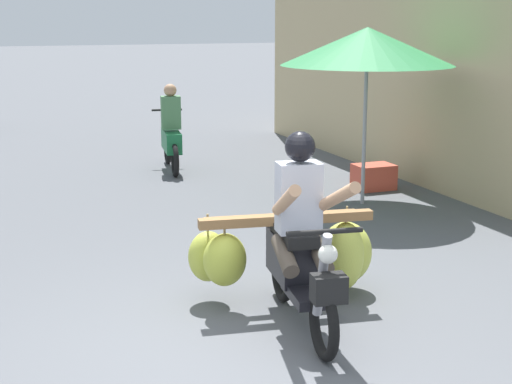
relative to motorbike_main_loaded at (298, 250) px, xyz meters
The scene contains 6 objects.
ground_plane 1.30m from the motorbike_main_loaded, 136.45° to the right, with size 120.00×120.00×0.00m, color #56595E.
motorbike_main_loaded is the anchor object (origin of this frame).
motorbike_distant_ahead_right 6.16m from the motorbike_main_loaded, 85.11° to the left, with size 0.53×1.61×1.40m.
shopfront_building 7.83m from the motorbike_main_loaded, 40.21° to the left, with size 4.51×8.78×3.67m.
market_umbrella_near_shop 4.19m from the motorbike_main_loaded, 53.18° to the left, with size 2.23×2.23×2.31m.
produce_crate 4.82m from the motorbike_main_loaded, 52.82° to the left, with size 0.56×0.40×0.36m, color #CC4C38.
Camera 1 is at (-1.67, -4.77, 2.45)m, focal length 53.55 mm.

